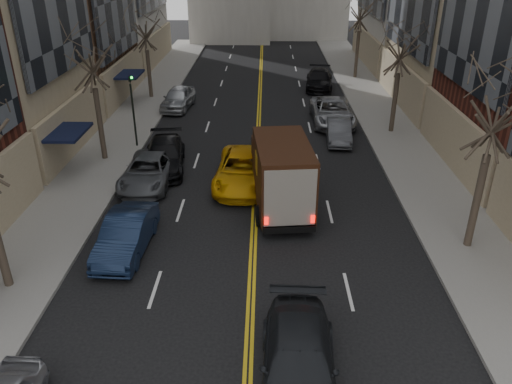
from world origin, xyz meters
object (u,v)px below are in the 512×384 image
ups_truck (281,174)px  observer_sedan (299,363)px  taxi (243,170)px  pedestrian (279,165)px

ups_truck → observer_sedan: (0.23, -10.66, -0.96)m
observer_sedan → taxi: bearing=101.3°
taxi → observer_sedan: bearing=-78.0°
ups_truck → pedestrian: 3.17m
ups_truck → observer_sedan: size_ratio=1.21×
ups_truck → pedestrian: ups_truck is taller
taxi → pedestrian: bearing=20.0°
ups_truck → observer_sedan: 10.70m
observer_sedan → pedestrian: pedestrian is taller
ups_truck → taxi: size_ratio=1.10×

